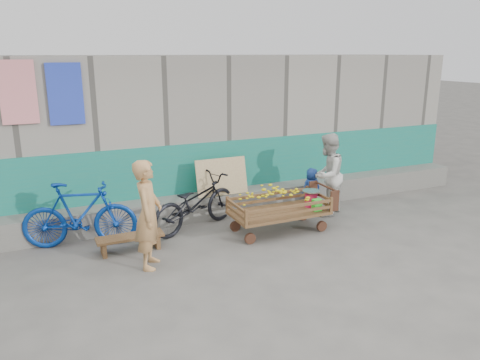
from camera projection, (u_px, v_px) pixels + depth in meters
name	position (u px, v px, depth m)	size (l,w,h in m)	color
ground	(260.00, 266.00, 6.92)	(80.00, 80.00, 0.00)	#524F4B
building_wall	(177.00, 129.00, 10.09)	(12.00, 3.50, 3.00)	gray
banana_cart	(278.00, 203.00, 8.12)	(1.84, 0.84, 0.78)	brown
bench	(130.00, 240.00, 7.40)	(1.05, 0.31, 0.26)	brown
vendor_man	(148.00, 214.00, 6.72)	(0.59, 0.39, 1.61)	tan
woman	(327.00, 175.00, 8.93)	(0.77, 0.60, 1.59)	beige
child	(311.00, 189.00, 9.35)	(0.41, 0.27, 0.84)	#1F3F94
bicycle_dark	(195.00, 203.00, 8.27)	(0.65, 1.85, 0.97)	black
bicycle_blue	(80.00, 215.00, 7.49)	(0.51, 1.80, 1.08)	#0B3597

